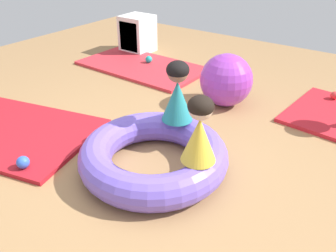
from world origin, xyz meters
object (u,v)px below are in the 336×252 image
play_ball_teal (149,59)px  play_ball_blue (23,162)px  child_in_yellow (200,130)px  child_in_teal (177,92)px  inflatable_cushion (154,155)px  play_ball_red (334,95)px  exercise_ball_large (226,80)px  storage_cube (136,34)px

play_ball_teal → play_ball_blue: (0.74, -2.56, 0.00)m
child_in_yellow → play_ball_blue: bearing=-159.2°
child_in_teal → inflatable_cushion: bearing=53.0°
inflatable_cushion → play_ball_red: 2.35m
exercise_ball_large → play_ball_teal: bearing=161.2°
inflatable_cushion → play_ball_teal: bearing=129.3°
child_in_teal → storage_cube: child_in_teal is taller
storage_cube → play_ball_blue: bearing=-66.4°
inflatable_cushion → play_ball_blue: (-0.82, -0.64, -0.04)m
play_ball_red → exercise_ball_large: exercise_ball_large is taller
child_in_teal → play_ball_red: bearing=-162.6°
play_ball_teal → play_ball_blue: bearing=-73.8°
child_in_yellow → child_in_teal: size_ratio=0.95×
exercise_ball_large → storage_cube: exercise_ball_large is taller
inflatable_cushion → storage_cube: 3.13m
play_ball_teal → play_ball_red: (2.46, 0.26, -0.00)m
play_ball_blue → storage_cube: size_ratio=0.19×
play_ball_red → storage_cube: storage_cube is taller
play_ball_teal → exercise_ball_large: exercise_ball_large is taller
play_ball_red → play_ball_teal: bearing=-174.0°
child_in_teal → play_ball_teal: size_ratio=5.38×
child_in_yellow → play_ball_blue: (-1.24, -0.64, -0.42)m
play_ball_blue → storage_cube: 3.22m
child_in_yellow → play_ball_red: (0.48, 2.18, -0.42)m
play_ball_blue → exercise_ball_large: (0.73, 2.06, 0.19)m
inflatable_cushion → exercise_ball_large: exercise_ball_large is taller
child_in_teal → play_ball_teal: child_in_teal is taller
child_in_yellow → child_in_teal: 0.63m
play_ball_blue → exercise_ball_large: size_ratio=0.18×
child_in_yellow → exercise_ball_large: (-0.51, 1.42, -0.22)m
play_ball_blue → exercise_ball_large: bearing=70.5°
play_ball_blue → play_ball_red: (1.71, 2.82, -0.01)m
child_in_teal → play_ball_teal: (-1.51, 1.51, -0.43)m
child_in_yellow → exercise_ball_large: child_in_yellow is taller
child_in_teal → play_ball_red: 2.05m
exercise_ball_large → child_in_yellow: bearing=-70.3°
inflatable_cushion → storage_cube: bearing=132.5°
inflatable_cushion → storage_cube: size_ratio=2.14×
play_ball_blue → child_in_teal: bearing=53.9°
child_in_teal → play_ball_blue: size_ratio=5.10×
child_in_yellow → storage_cube: (-2.53, 2.31, -0.23)m
exercise_ball_large → play_ball_red: bearing=37.6°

